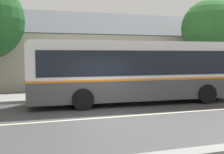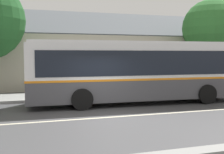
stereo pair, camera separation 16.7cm
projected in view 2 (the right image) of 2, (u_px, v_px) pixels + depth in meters
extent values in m
plane|color=#424244|center=(107.00, 117.00, 11.34)|extent=(300.00, 300.00, 0.00)
cube|color=gray|center=(79.00, 95.00, 17.04)|extent=(60.00, 3.00, 0.15)
cube|color=beige|center=(107.00, 117.00, 11.34)|extent=(60.00, 0.16, 0.01)
cube|color=beige|center=(54.00, 61.00, 24.46)|extent=(26.21, 10.24, 3.96)
cube|color=#4C5156|center=(57.00, 22.00, 21.78)|extent=(26.81, 5.19, 2.44)
cube|color=#4C5156|center=(51.00, 28.00, 26.65)|extent=(26.81, 5.19, 2.44)
cube|color=black|center=(178.00, 59.00, 22.26)|extent=(1.10, 0.06, 1.30)
cube|color=#4C3323|center=(115.00, 75.00, 20.80)|extent=(1.00, 0.06, 2.10)
cube|color=#47474C|center=(136.00, 88.00, 14.75)|extent=(11.18, 2.93, 1.01)
cube|color=orange|center=(136.00, 78.00, 14.71)|extent=(11.20, 2.95, 0.10)
cube|color=white|center=(136.00, 60.00, 14.64)|extent=(11.18, 2.93, 1.69)
cube|color=white|center=(136.00, 43.00, 14.57)|extent=(10.95, 2.80, 0.12)
cube|color=black|center=(128.00, 62.00, 15.86)|extent=(10.20, 0.43, 1.19)
cube|color=black|center=(145.00, 63.00, 13.43)|extent=(10.20, 0.43, 1.19)
cube|color=#197233|center=(105.00, 86.00, 15.62)|extent=(3.10, 0.15, 0.71)
cube|color=black|center=(196.00, 72.00, 17.04)|extent=(0.90, 0.07, 2.46)
cylinder|color=black|center=(183.00, 89.00, 16.87)|extent=(1.01, 0.32, 1.00)
cylinder|color=black|center=(207.00, 94.00, 14.46)|extent=(1.01, 0.32, 1.00)
cylinder|color=black|center=(75.00, 92.00, 15.19)|extent=(1.01, 0.32, 1.00)
cylinder|color=black|center=(82.00, 99.00, 12.78)|extent=(1.01, 0.32, 1.00)
cylinder|color=#4C3828|center=(210.00, 68.00, 20.94)|extent=(0.28, 0.28, 3.13)
sphere|color=#2D6B2D|center=(211.00, 28.00, 20.71)|extent=(4.23, 4.23, 4.23)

